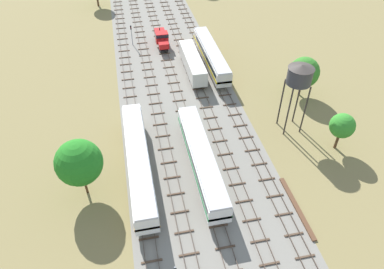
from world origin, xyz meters
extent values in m
plane|color=olive|center=(0.00, 56.00, 0.00)|extent=(480.00, 480.00, 0.00)
cube|color=gray|center=(0.00, 56.00, 0.00)|extent=(21.05, 176.00, 0.01)
cube|color=#47382D|center=(-9.24, 57.00, 0.22)|extent=(0.07, 126.00, 0.15)
cube|color=#47382D|center=(-7.81, 57.00, 0.22)|extent=(0.07, 126.00, 0.15)
cube|color=brown|center=(-8.52, 13.50, 0.07)|extent=(2.40, 0.22, 0.14)
cube|color=brown|center=(-8.52, 16.50, 0.07)|extent=(2.40, 0.22, 0.14)
cube|color=brown|center=(-8.52, 19.50, 0.07)|extent=(2.40, 0.22, 0.14)
cube|color=brown|center=(-8.52, 22.50, 0.07)|extent=(2.40, 0.22, 0.14)
cube|color=brown|center=(-8.52, 25.50, 0.07)|extent=(2.40, 0.22, 0.14)
cube|color=brown|center=(-8.52, 28.50, 0.07)|extent=(2.40, 0.22, 0.14)
cube|color=brown|center=(-8.52, 31.50, 0.07)|extent=(2.40, 0.22, 0.14)
cube|color=brown|center=(-8.52, 34.50, 0.07)|extent=(2.40, 0.22, 0.14)
cube|color=brown|center=(-8.52, 37.50, 0.07)|extent=(2.40, 0.22, 0.14)
cube|color=brown|center=(-8.52, 40.50, 0.07)|extent=(2.40, 0.22, 0.14)
cube|color=brown|center=(-8.52, 43.50, 0.07)|extent=(2.40, 0.22, 0.14)
cube|color=brown|center=(-8.52, 46.50, 0.07)|extent=(2.40, 0.22, 0.14)
cube|color=brown|center=(-8.52, 49.50, 0.07)|extent=(2.40, 0.22, 0.14)
cube|color=brown|center=(-8.52, 52.50, 0.07)|extent=(2.40, 0.22, 0.14)
cube|color=brown|center=(-8.52, 55.50, 0.07)|extent=(2.40, 0.22, 0.14)
cube|color=brown|center=(-8.52, 58.50, 0.07)|extent=(2.40, 0.22, 0.14)
cube|color=brown|center=(-8.52, 61.50, 0.07)|extent=(2.40, 0.22, 0.14)
cube|color=brown|center=(-8.52, 64.50, 0.07)|extent=(2.40, 0.22, 0.14)
cube|color=brown|center=(-8.52, 67.50, 0.07)|extent=(2.40, 0.22, 0.14)
cube|color=brown|center=(-8.52, 70.50, 0.07)|extent=(2.40, 0.22, 0.14)
cube|color=brown|center=(-8.52, 73.50, 0.07)|extent=(2.40, 0.22, 0.14)
cube|color=brown|center=(-8.52, 76.50, 0.07)|extent=(2.40, 0.22, 0.14)
cube|color=brown|center=(-8.52, 79.50, 0.07)|extent=(2.40, 0.22, 0.14)
cube|color=brown|center=(-8.52, 82.50, 0.07)|extent=(2.40, 0.22, 0.14)
cube|color=brown|center=(-8.52, 85.50, 0.07)|extent=(2.40, 0.22, 0.14)
cube|color=brown|center=(-8.52, 88.50, 0.07)|extent=(2.40, 0.22, 0.14)
cube|color=brown|center=(-8.52, 91.50, 0.07)|extent=(2.40, 0.22, 0.14)
cube|color=brown|center=(-8.52, 94.50, 0.07)|extent=(2.40, 0.22, 0.14)
cube|color=#47382D|center=(-4.98, 57.00, 0.22)|extent=(0.07, 126.00, 0.15)
cube|color=#47382D|center=(-3.54, 57.00, 0.22)|extent=(0.07, 126.00, 0.15)
cube|color=brown|center=(-4.26, 13.50, 0.07)|extent=(2.40, 0.22, 0.14)
cube|color=brown|center=(-4.26, 16.50, 0.07)|extent=(2.40, 0.22, 0.14)
cube|color=brown|center=(-4.26, 19.50, 0.07)|extent=(2.40, 0.22, 0.14)
cube|color=brown|center=(-4.26, 22.50, 0.07)|extent=(2.40, 0.22, 0.14)
cube|color=brown|center=(-4.26, 25.50, 0.07)|extent=(2.40, 0.22, 0.14)
cube|color=brown|center=(-4.26, 28.50, 0.07)|extent=(2.40, 0.22, 0.14)
cube|color=brown|center=(-4.26, 31.50, 0.07)|extent=(2.40, 0.22, 0.14)
cube|color=brown|center=(-4.26, 34.50, 0.07)|extent=(2.40, 0.22, 0.14)
cube|color=brown|center=(-4.26, 37.50, 0.07)|extent=(2.40, 0.22, 0.14)
cube|color=brown|center=(-4.26, 40.50, 0.07)|extent=(2.40, 0.22, 0.14)
cube|color=brown|center=(-4.26, 43.50, 0.07)|extent=(2.40, 0.22, 0.14)
cube|color=brown|center=(-4.26, 46.50, 0.07)|extent=(2.40, 0.22, 0.14)
cube|color=brown|center=(-4.26, 49.50, 0.07)|extent=(2.40, 0.22, 0.14)
cube|color=brown|center=(-4.26, 52.50, 0.07)|extent=(2.40, 0.22, 0.14)
cube|color=brown|center=(-4.26, 55.50, 0.07)|extent=(2.40, 0.22, 0.14)
cube|color=brown|center=(-4.26, 58.50, 0.07)|extent=(2.40, 0.22, 0.14)
cube|color=brown|center=(-4.26, 61.50, 0.07)|extent=(2.40, 0.22, 0.14)
cube|color=brown|center=(-4.26, 64.50, 0.07)|extent=(2.40, 0.22, 0.14)
cube|color=brown|center=(-4.26, 67.50, 0.07)|extent=(2.40, 0.22, 0.14)
cube|color=brown|center=(-4.26, 70.50, 0.07)|extent=(2.40, 0.22, 0.14)
cube|color=brown|center=(-4.26, 73.50, 0.07)|extent=(2.40, 0.22, 0.14)
cube|color=brown|center=(-4.26, 76.50, 0.07)|extent=(2.40, 0.22, 0.14)
cube|color=brown|center=(-4.26, 79.50, 0.07)|extent=(2.40, 0.22, 0.14)
cube|color=brown|center=(-4.26, 82.50, 0.07)|extent=(2.40, 0.22, 0.14)
cube|color=brown|center=(-4.26, 85.50, 0.07)|extent=(2.40, 0.22, 0.14)
cube|color=brown|center=(-4.26, 88.50, 0.07)|extent=(2.40, 0.22, 0.14)
cube|color=brown|center=(-4.26, 91.50, 0.07)|extent=(2.40, 0.22, 0.14)
cube|color=brown|center=(-4.26, 94.50, 0.07)|extent=(2.40, 0.22, 0.14)
cube|color=#47382D|center=(-0.72, 57.00, 0.22)|extent=(0.07, 126.00, 0.15)
cube|color=#47382D|center=(0.72, 57.00, 0.22)|extent=(0.07, 126.00, 0.15)
cube|color=brown|center=(0.00, 13.50, 0.07)|extent=(2.40, 0.22, 0.14)
cube|color=brown|center=(0.00, 16.50, 0.07)|extent=(2.40, 0.22, 0.14)
cube|color=brown|center=(0.00, 19.50, 0.07)|extent=(2.40, 0.22, 0.14)
cube|color=brown|center=(0.00, 22.50, 0.07)|extent=(2.40, 0.22, 0.14)
cube|color=brown|center=(0.00, 25.50, 0.07)|extent=(2.40, 0.22, 0.14)
cube|color=brown|center=(0.00, 28.50, 0.07)|extent=(2.40, 0.22, 0.14)
cube|color=brown|center=(0.00, 31.50, 0.07)|extent=(2.40, 0.22, 0.14)
cube|color=brown|center=(0.00, 34.50, 0.07)|extent=(2.40, 0.22, 0.14)
cube|color=brown|center=(0.00, 37.50, 0.07)|extent=(2.40, 0.22, 0.14)
cube|color=brown|center=(0.00, 40.50, 0.07)|extent=(2.40, 0.22, 0.14)
cube|color=brown|center=(0.00, 43.50, 0.07)|extent=(2.40, 0.22, 0.14)
cube|color=brown|center=(0.00, 46.50, 0.07)|extent=(2.40, 0.22, 0.14)
cube|color=brown|center=(0.00, 49.50, 0.07)|extent=(2.40, 0.22, 0.14)
cube|color=brown|center=(0.00, 52.50, 0.07)|extent=(2.40, 0.22, 0.14)
cube|color=brown|center=(0.00, 55.50, 0.07)|extent=(2.40, 0.22, 0.14)
cube|color=brown|center=(0.00, 58.50, 0.07)|extent=(2.40, 0.22, 0.14)
cube|color=brown|center=(0.00, 61.50, 0.07)|extent=(2.40, 0.22, 0.14)
cube|color=brown|center=(0.00, 64.50, 0.07)|extent=(2.40, 0.22, 0.14)
cube|color=brown|center=(0.00, 67.50, 0.07)|extent=(2.40, 0.22, 0.14)
cube|color=brown|center=(0.00, 70.50, 0.07)|extent=(2.40, 0.22, 0.14)
cube|color=brown|center=(0.00, 73.50, 0.07)|extent=(2.40, 0.22, 0.14)
cube|color=brown|center=(0.00, 76.50, 0.07)|extent=(2.40, 0.22, 0.14)
cube|color=brown|center=(0.00, 79.50, 0.07)|extent=(2.40, 0.22, 0.14)
cube|color=brown|center=(0.00, 82.50, 0.07)|extent=(2.40, 0.22, 0.14)
cube|color=brown|center=(0.00, 85.50, 0.07)|extent=(2.40, 0.22, 0.14)
cube|color=brown|center=(0.00, 88.50, 0.07)|extent=(2.40, 0.22, 0.14)
cube|color=brown|center=(0.00, 91.50, 0.07)|extent=(2.40, 0.22, 0.14)
cube|color=brown|center=(0.00, 94.50, 0.07)|extent=(2.40, 0.22, 0.14)
cube|color=#47382D|center=(3.54, 57.00, 0.22)|extent=(0.07, 126.00, 0.15)
cube|color=#47382D|center=(4.98, 57.00, 0.22)|extent=(0.07, 126.00, 0.15)
cube|color=brown|center=(4.26, 10.50, 0.07)|extent=(2.40, 0.22, 0.14)
cube|color=brown|center=(4.26, 13.50, 0.07)|extent=(2.40, 0.22, 0.14)
cube|color=brown|center=(4.26, 16.50, 0.07)|extent=(2.40, 0.22, 0.14)
cube|color=brown|center=(4.26, 19.50, 0.07)|extent=(2.40, 0.22, 0.14)
cube|color=brown|center=(4.26, 22.50, 0.07)|extent=(2.40, 0.22, 0.14)
cube|color=brown|center=(4.26, 25.50, 0.07)|extent=(2.40, 0.22, 0.14)
cube|color=brown|center=(4.26, 28.50, 0.07)|extent=(2.40, 0.22, 0.14)
cube|color=brown|center=(4.26, 31.50, 0.07)|extent=(2.40, 0.22, 0.14)
cube|color=brown|center=(4.26, 34.50, 0.07)|extent=(2.40, 0.22, 0.14)
cube|color=brown|center=(4.26, 37.50, 0.07)|extent=(2.40, 0.22, 0.14)
cube|color=brown|center=(4.26, 40.50, 0.07)|extent=(2.40, 0.22, 0.14)
cube|color=brown|center=(4.26, 43.50, 0.07)|extent=(2.40, 0.22, 0.14)
cube|color=brown|center=(4.26, 46.50, 0.07)|extent=(2.40, 0.22, 0.14)
cube|color=brown|center=(4.26, 49.50, 0.07)|extent=(2.40, 0.22, 0.14)
cube|color=brown|center=(4.26, 52.50, 0.07)|extent=(2.40, 0.22, 0.14)
cube|color=brown|center=(4.26, 55.50, 0.07)|extent=(2.40, 0.22, 0.14)
cube|color=brown|center=(4.26, 58.50, 0.07)|extent=(2.40, 0.22, 0.14)
cube|color=brown|center=(4.26, 61.50, 0.07)|extent=(2.40, 0.22, 0.14)
cube|color=brown|center=(4.26, 64.50, 0.07)|extent=(2.40, 0.22, 0.14)
cube|color=brown|center=(4.26, 67.50, 0.07)|extent=(2.40, 0.22, 0.14)
cube|color=brown|center=(4.26, 70.50, 0.07)|extent=(2.40, 0.22, 0.14)
cube|color=brown|center=(4.26, 73.50, 0.07)|extent=(2.40, 0.22, 0.14)
cube|color=brown|center=(4.26, 76.50, 0.07)|extent=(2.40, 0.22, 0.14)
cube|color=brown|center=(4.26, 79.50, 0.07)|extent=(2.40, 0.22, 0.14)
cube|color=brown|center=(4.26, 82.50, 0.07)|extent=(2.40, 0.22, 0.14)
cube|color=brown|center=(4.26, 85.50, 0.07)|extent=(2.40, 0.22, 0.14)
cube|color=brown|center=(4.26, 88.50, 0.07)|extent=(2.40, 0.22, 0.14)
cube|color=brown|center=(4.26, 91.50, 0.07)|extent=(2.40, 0.22, 0.14)
cube|color=#47382D|center=(7.81, 57.00, 0.22)|extent=(0.07, 126.00, 0.15)
cube|color=#47382D|center=(9.24, 57.00, 0.22)|extent=(0.07, 126.00, 0.15)
cube|color=brown|center=(8.52, 10.50, 0.07)|extent=(2.40, 0.22, 0.14)
cube|color=brown|center=(8.52, 13.50, 0.07)|extent=(2.40, 0.22, 0.14)
cube|color=brown|center=(8.52, 16.50, 0.07)|extent=(2.40, 0.22, 0.14)
cube|color=brown|center=(8.52, 19.50, 0.07)|extent=(2.40, 0.22, 0.14)
cube|color=brown|center=(8.52, 22.50, 0.07)|extent=(2.40, 0.22, 0.14)
cube|color=brown|center=(8.52, 25.50, 0.07)|extent=(2.40, 0.22, 0.14)
cube|color=brown|center=(8.52, 28.50, 0.07)|extent=(2.40, 0.22, 0.14)
cube|color=brown|center=(8.52, 31.50, 0.07)|extent=(2.40, 0.22, 0.14)
cube|color=brown|center=(8.52, 34.50, 0.07)|extent=(2.40, 0.22, 0.14)
cube|color=brown|center=(8.52, 37.50, 0.07)|extent=(2.40, 0.22, 0.14)
cube|color=brown|center=(8.52, 40.50, 0.07)|extent=(2.40, 0.22, 0.14)
cube|color=brown|center=(8.52, 43.50, 0.07)|extent=(2.40, 0.22, 0.14)
cube|color=brown|center=(8.52, 46.50, 0.07)|extent=(2.40, 0.22, 0.14)
cube|color=brown|center=(8.52, 49.50, 0.07)|extent=(2.40, 0.22, 0.14)
cube|color=brown|center=(8.52, 52.50, 0.07)|extent=(2.40, 0.22, 0.14)
cube|color=brown|center=(8.52, 55.50, 0.07)|extent=(2.40, 0.22, 0.14)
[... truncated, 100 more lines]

